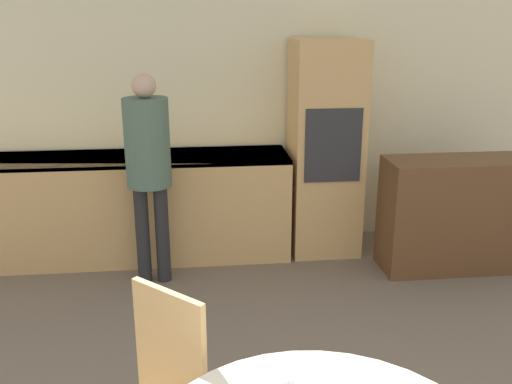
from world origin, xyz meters
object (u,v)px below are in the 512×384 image
person_standing (148,157)px  bowl_centre (276,378)px  oven_unit (325,149)px  sideboard (455,214)px

person_standing → bowl_centre: 2.53m
oven_unit → sideboard: 1.19m
sideboard → person_standing: bearing=179.9°
sideboard → bowl_centre: 3.07m
oven_unit → person_standing: bearing=-160.5°
oven_unit → sideboard: oven_unit is taller
sideboard → person_standing: size_ratio=0.73×
oven_unit → person_standing: 1.54m
person_standing → oven_unit: bearing=19.5°
person_standing → bowl_centre: (0.61, -2.45, -0.21)m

